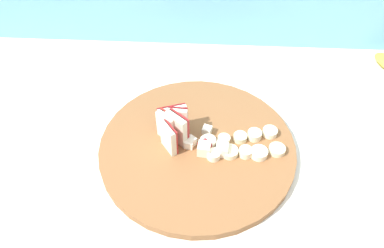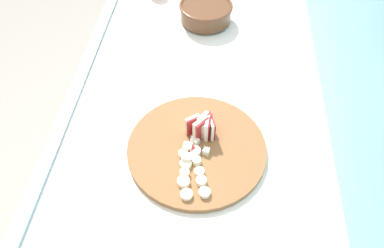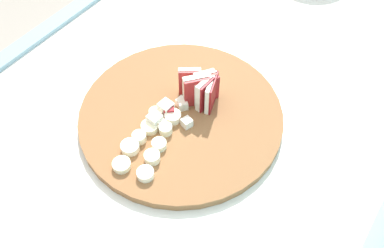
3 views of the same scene
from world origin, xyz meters
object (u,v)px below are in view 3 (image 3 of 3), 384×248
Objects in this scene: cutting_board at (181,116)px; apple_wedge_fan at (202,89)px; apple_dice_pile at (169,113)px; banana_slice_rows at (149,141)px.

apple_wedge_fan is (-0.04, 0.01, 0.04)m from cutting_board.
cutting_board is 0.03m from apple_dice_pile.
apple_dice_pile is at bearing -174.00° from banana_slice_rows.
banana_slice_rows is at bearing 6.00° from apple_dice_pile.
apple_wedge_fan reaches higher than apple_dice_pile.
cutting_board is 2.35× the size of banana_slice_rows.
apple_wedge_fan is 0.13m from banana_slice_rows.
apple_dice_pile is 0.52× the size of banana_slice_rows.
cutting_board is 4.46× the size of apple_wedge_fan.
apple_dice_pile is at bearing -22.06° from apple_wedge_fan.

